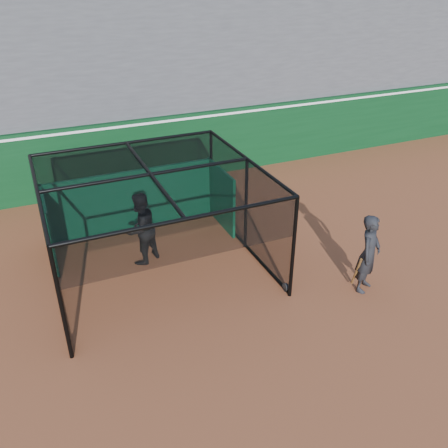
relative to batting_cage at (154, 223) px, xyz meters
name	(u,v)px	position (x,y,z in m)	size (l,w,h in m)	color
ground	(219,323)	(0.62, -2.85, -1.37)	(120.00, 120.00, 0.00)	brown
outfield_wall	(127,153)	(0.62, 5.65, -0.08)	(50.00, 0.50, 2.50)	#093416
grandstand	(97,46)	(0.62, 9.42, 3.11)	(50.00, 7.85, 8.95)	#4C4C4F
batting_cage	(154,223)	(0.00, 0.00, 0.00)	(5.39, 5.22, 2.74)	black
batter	(141,229)	(-0.28, 0.43, -0.34)	(1.00, 0.78, 2.05)	black
on_deck_player	(369,254)	(4.53, -3.07, -0.33)	(0.91, 0.83, 2.08)	black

